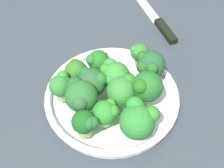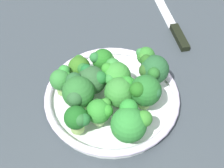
# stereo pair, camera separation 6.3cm
# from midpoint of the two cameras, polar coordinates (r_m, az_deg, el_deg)

# --- Properties ---
(ground_plane) EXTENTS (1.30, 1.30, 0.03)m
(ground_plane) POSITION_cam_midpoint_polar(r_m,az_deg,el_deg) (0.68, 0.95, -4.53)
(ground_plane) COLOR #374044
(bowl) EXTENTS (0.29, 0.29, 0.03)m
(bowl) POSITION_cam_midpoint_polar(r_m,az_deg,el_deg) (0.66, 2.71, -2.59)
(bowl) COLOR white
(bowl) RESTS_ON ground_plane
(broccoli_floret_0) EXTENTS (0.04, 0.04, 0.06)m
(broccoli_floret_0) POSITION_cam_midpoint_polar(r_m,az_deg,el_deg) (0.68, 8.89, 5.01)
(broccoli_floret_0) COLOR #90BF69
(broccoli_floret_0) RESTS_ON bowl
(broccoli_floret_1) EXTENTS (0.04, 0.05, 0.06)m
(broccoli_floret_1) POSITION_cam_midpoint_polar(r_m,az_deg,el_deg) (0.63, -6.66, 0.71)
(broccoli_floret_1) COLOR #99C968
(broccoli_floret_1) RESTS_ON bowl
(broccoli_floret_2) EXTENTS (0.07, 0.07, 0.07)m
(broccoli_floret_2) POSITION_cam_midpoint_polar(r_m,az_deg,el_deg) (0.65, 10.53, 2.56)
(broccoli_floret_2) COLOR #7AB351
(broccoli_floret_2) RESTS_ON bowl
(broccoli_floret_3) EXTENTS (0.07, 0.07, 0.07)m
(broccoli_floret_3) POSITION_cam_midpoint_polar(r_m,az_deg,el_deg) (0.56, 6.49, -7.52)
(broccoli_floret_3) COLOR #A1CE71
(broccoli_floret_3) RESTS_ON bowl
(broccoli_floret_4) EXTENTS (0.05, 0.05, 0.06)m
(broccoli_floret_4) POSITION_cam_midpoint_polar(r_m,az_deg,el_deg) (0.57, -3.40, -6.80)
(broccoli_floret_4) COLOR #A0CB66
(broccoli_floret_4) RESTS_ON bowl
(broccoli_floret_5) EXTENTS (0.07, 0.07, 0.07)m
(broccoli_floret_5) POSITION_cam_midpoint_polar(r_m,az_deg,el_deg) (0.61, 4.52, -1.41)
(broccoli_floret_5) COLOR #86B957
(broccoli_floret_5) RESTS_ON bowl
(broccoli_floret_6) EXTENTS (0.05, 0.05, 0.07)m
(broccoli_floret_6) POSITION_cam_midpoint_polar(r_m,az_deg,el_deg) (0.66, 0.89, 4.30)
(broccoli_floret_6) COLOR #94C659
(broccoli_floret_6) RESTS_ON bowl
(broccoli_floret_7) EXTENTS (0.08, 0.06, 0.08)m
(broccoli_floret_7) POSITION_cam_midpoint_polar(r_m,az_deg,el_deg) (0.60, -3.49, -1.67)
(broccoli_floret_7) COLOR #91CB6C
(broccoli_floret_7) RESTS_ON bowl
(broccoli_floret_8) EXTENTS (0.06, 0.05, 0.06)m
(broccoli_floret_8) POSITION_cam_midpoint_polar(r_m,az_deg,el_deg) (0.66, -3.42, 2.96)
(broccoli_floret_8) COLOR #84BD60
(broccoli_floret_8) RESTS_ON bowl
(broccoli_floret_9) EXTENTS (0.07, 0.06, 0.07)m
(broccoli_floret_9) POSITION_cam_midpoint_polar(r_m,az_deg,el_deg) (0.63, 3.43, 1.55)
(broccoli_floret_9) COLOR #94C971
(broccoli_floret_9) RESTS_ON bowl
(broccoli_floret_10) EXTENTS (0.06, 0.07, 0.08)m
(broccoli_floret_10) POSITION_cam_midpoint_polar(r_m,az_deg,el_deg) (0.60, 9.29, -1.53)
(broccoli_floret_10) COLOR #88BE5A
(broccoli_floret_10) RESTS_ON bowl
(broccoli_floret_11) EXTENTS (0.05, 0.05, 0.06)m
(broccoli_floret_11) POSITION_cam_midpoint_polar(r_m,az_deg,el_deg) (0.58, 0.80, -5.34)
(broccoli_floret_11) COLOR #9BCB75
(broccoli_floret_11) RESTS_ON bowl
(broccoli_floret_12) EXTENTS (0.06, 0.06, 0.07)m
(broccoli_floret_12) POSITION_cam_midpoint_polar(r_m,az_deg,el_deg) (0.62, -0.73, 0.68)
(broccoli_floret_12) COLOR #75BD55
(broccoli_floret_12) RESTS_ON bowl
(knife) EXTENTS (0.25, 0.13, 0.01)m
(knife) POSITION_cam_midpoint_polar(r_m,az_deg,el_deg) (0.87, 13.59, 10.40)
(knife) COLOR silver
(knife) RESTS_ON ground_plane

